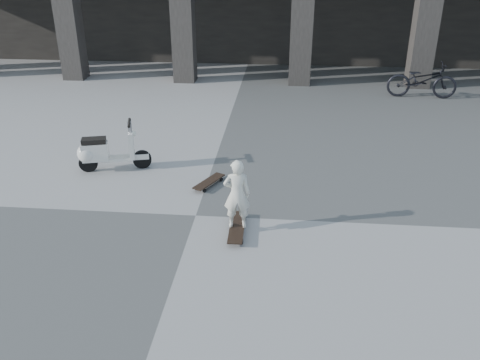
# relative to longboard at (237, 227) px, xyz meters

# --- Properties ---
(ground) EXTENTS (90.00, 90.00, 0.00)m
(ground) POSITION_rel_longboard_xyz_m (-0.72, 0.44, -0.08)
(ground) COLOR #4F4F4C
(ground) RESTS_ON ground
(longboard) EXTENTS (0.25, 0.98, 0.10)m
(longboard) POSITION_rel_longboard_xyz_m (0.00, 0.00, 0.00)
(longboard) COLOR black
(longboard) RESTS_ON ground
(skateboard_spare) EXTENTS (0.53, 0.79, 0.09)m
(skateboard_spare) POSITION_rel_longboard_xyz_m (-0.67, 1.56, -0.01)
(skateboard_spare) COLOR black
(skateboard_spare) RESTS_ON ground
(child) EXTENTS (0.43, 0.31, 1.11)m
(child) POSITION_rel_longboard_xyz_m (0.00, -0.00, 0.58)
(child) COLOR silver
(child) RESTS_ON longboard
(scooter) EXTENTS (1.37, 0.63, 0.97)m
(scooter) POSITION_rel_longboard_xyz_m (-2.82, 2.04, 0.31)
(scooter) COLOR black
(scooter) RESTS_ON ground
(bicycle) EXTENTS (1.94, 0.79, 1.00)m
(bicycle) POSITION_rel_longboard_xyz_m (4.47, 7.74, 0.42)
(bicycle) COLOR black
(bicycle) RESTS_ON ground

